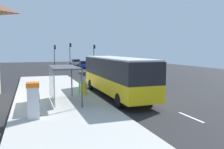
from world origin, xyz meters
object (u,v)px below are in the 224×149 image
(recycling_bin_green, at_px, (82,87))
(traffic_light_far_side, at_px, (55,52))
(sedan_near, at_px, (84,64))
(bus_shelter, at_px, (59,75))
(ticket_machine, at_px, (33,100))
(bus, at_px, (116,74))
(sedan_far, at_px, (76,62))
(recycling_bin_yellow, at_px, (84,89))
(traffic_light_median, at_px, (70,51))
(white_van, at_px, (98,65))
(traffic_light_near_side, at_px, (94,52))

(recycling_bin_green, relative_size, traffic_light_far_side, 0.20)
(sedan_near, height_order, bus_shelter, bus_shelter)
(ticket_machine, bearing_deg, bus_shelter, 62.60)
(recycling_bin_green, bearing_deg, bus, -32.46)
(sedan_far, bearing_deg, bus_shelter, -102.05)
(recycling_bin_yellow, relative_size, traffic_light_far_side, 0.20)
(bus, distance_m, traffic_light_median, 35.61)
(white_van, bearing_deg, ticket_machine, -113.19)
(traffic_light_far_side, distance_m, bus_shelter, 36.40)
(bus, distance_m, recycling_bin_green, 3.18)
(traffic_light_far_side, bearing_deg, ticket_machine, -97.34)
(white_van, relative_size, bus_shelter, 1.31)
(white_van, distance_m, traffic_light_near_side, 15.10)
(bus, bearing_deg, bus_shelter, -162.08)
(bus, relative_size, white_van, 2.11)
(sedan_far, height_order, bus_shelter, bus_shelter)
(recycling_bin_yellow, xyz_separation_m, traffic_light_near_side, (9.70, 33.03, 2.64))
(recycling_bin_yellow, height_order, recycling_bin_green, same)
(bus, height_order, recycling_bin_yellow, bus)
(traffic_light_far_side, bearing_deg, sedan_near, -39.02)
(sedan_near, relative_size, ticket_machine, 2.32)
(sedan_near, distance_m, sedan_far, 8.98)
(recycling_bin_yellow, bearing_deg, sedan_far, 80.40)
(bus, xyz_separation_m, sedan_near, (4.01, 30.34, -1.05))
(white_van, height_order, recycling_bin_green, white_van)
(sedan_near, bearing_deg, traffic_light_near_side, 48.11)
(sedan_near, xyz_separation_m, traffic_light_median, (-1.90, 5.17, 2.74))
(white_van, distance_m, sedan_near, 11.04)
(sedan_far, distance_m, ticket_machine, 45.55)
(ticket_machine, bearing_deg, bus, 37.54)
(recycling_bin_yellow, relative_size, traffic_light_median, 0.18)
(sedan_far, distance_m, recycling_bin_yellow, 38.98)
(traffic_light_far_side, bearing_deg, traffic_light_median, 12.89)
(sedan_far, bearing_deg, recycling_bin_green, -99.78)
(sedan_near, xyz_separation_m, bus_shelter, (-8.71, -31.86, 1.31))
(traffic_light_near_side, height_order, traffic_light_median, traffic_light_median)
(recycling_bin_yellow, distance_m, recycling_bin_green, 0.70)
(white_van, bearing_deg, traffic_light_far_side, 108.99)
(ticket_machine, bearing_deg, sedan_far, 76.65)
(bus, height_order, traffic_light_far_side, traffic_light_far_side)
(traffic_light_far_side, relative_size, traffic_light_median, 0.91)
(bus, bearing_deg, recycling_bin_yellow, 160.46)
(recycling_bin_green, relative_size, traffic_light_near_side, 0.19)
(ticket_machine, bearing_deg, white_van, 66.81)
(traffic_light_far_side, bearing_deg, bus, -87.71)
(sedan_near, distance_m, ticket_machine, 36.87)
(bus, relative_size, recycling_bin_yellow, 11.59)
(recycling_bin_green, relative_size, bus_shelter, 0.24)
(traffic_light_far_side, xyz_separation_m, traffic_light_median, (3.49, 0.80, 0.29))
(bus, height_order, sedan_far, bus)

